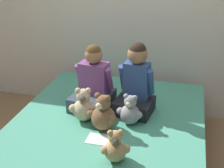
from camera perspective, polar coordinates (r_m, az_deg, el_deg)
ground_plane at (r=2.96m, az=-0.79°, el=-14.09°), size 14.00×14.00×0.00m
wall_behind_bed at (r=3.44m, az=4.04°, el=14.56°), size 8.00×0.06×2.50m
bed at (r=2.82m, az=-0.82°, el=-10.63°), size 1.64×1.93×0.44m
child_on_left at (r=2.85m, az=-3.47°, el=-0.09°), size 0.38×0.42×0.59m
child_on_right at (r=2.74m, az=4.38°, el=0.09°), size 0.36×0.35×0.64m
teddy_bear_held_by_left_child at (r=2.67m, az=-5.19°, el=-4.15°), size 0.25×0.19×0.30m
teddy_bear_held_by_right_child at (r=2.62m, az=3.30°, el=-5.04°), size 0.22×0.17×0.27m
teddy_bear_between_children at (r=2.53m, az=-1.72°, el=-5.61°), size 0.26×0.20×0.32m
teddy_bear_at_foot_of_bed at (r=2.21m, az=0.60°, el=-11.58°), size 0.20×0.16×0.25m
sign_card at (r=2.47m, az=-2.18°, el=-10.07°), size 0.21×0.15×0.00m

